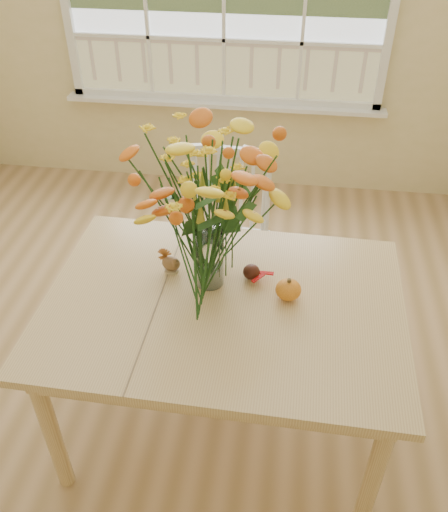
# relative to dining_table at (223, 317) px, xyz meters

# --- Properties ---
(floor) EXTENTS (4.00, 4.50, 0.01)m
(floor) POSITION_rel_dining_table_xyz_m (-0.31, 0.09, -0.70)
(floor) COLOR #A3804F
(floor) RESTS_ON ground
(wall_back) EXTENTS (4.00, 0.02, 2.70)m
(wall_back) POSITION_rel_dining_table_xyz_m (-0.31, 2.34, 0.65)
(wall_back) COLOR beige
(wall_back) RESTS_ON floor
(dining_table) EXTENTS (1.49, 1.08, 0.79)m
(dining_table) POSITION_rel_dining_table_xyz_m (0.00, 0.00, 0.00)
(dining_table) COLOR tan
(dining_table) RESTS_ON floor
(windsor_chair) EXTENTS (0.50, 0.48, 1.00)m
(windsor_chair) POSITION_rel_dining_table_xyz_m (-0.10, 0.82, -0.14)
(windsor_chair) COLOR white
(windsor_chair) RESTS_ON floor
(flower_vase) EXTENTS (0.58, 0.58, 0.68)m
(flower_vase) POSITION_rel_dining_table_xyz_m (-0.07, 0.11, 0.50)
(flower_vase) COLOR white
(flower_vase) RESTS_ON dining_table
(pumpkin) EXTENTS (0.11, 0.11, 0.08)m
(pumpkin) POSITION_rel_dining_table_xyz_m (0.26, 0.05, 0.13)
(pumpkin) COLOR orange
(pumpkin) RESTS_ON dining_table
(turkey_figurine) EXTENTS (0.09, 0.07, 0.10)m
(turkey_figurine) POSITION_rel_dining_table_xyz_m (-0.25, 0.16, 0.13)
(turkey_figurine) COLOR #CCB78C
(turkey_figurine) RESTS_ON dining_table
(dark_gourd) EXTENTS (0.13, 0.09, 0.07)m
(dark_gourd) POSITION_rel_dining_table_xyz_m (0.10, 0.16, 0.12)
(dark_gourd) COLOR #38160F
(dark_gourd) RESTS_ON dining_table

